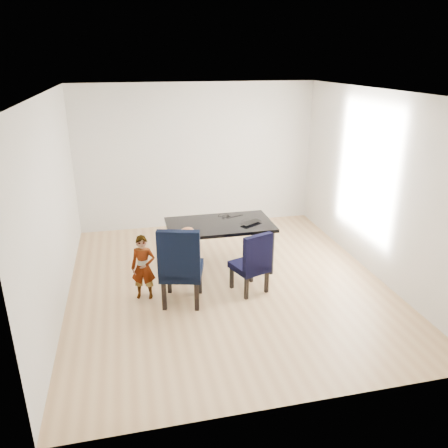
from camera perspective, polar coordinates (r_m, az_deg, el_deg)
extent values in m
cube|color=tan|center=(6.49, 0.39, -7.68)|extent=(4.50, 5.00, 0.01)
cube|color=white|center=(5.71, 0.47, 16.92)|extent=(4.50, 5.00, 0.01)
cube|color=silver|center=(8.34, -3.55, 8.77)|extent=(4.50, 0.01, 2.70)
cube|color=beige|center=(3.75, 9.29, -7.32)|extent=(4.50, 0.01, 2.70)
cube|color=silver|center=(5.89, -21.45, 2.12)|extent=(0.01, 5.00, 2.70)
cube|color=silver|center=(6.82, 19.27, 4.84)|extent=(0.01, 5.00, 2.70)
cube|color=black|center=(6.76, -0.56, -2.87)|extent=(1.60, 0.90, 0.75)
cube|color=black|center=(5.80, -5.56, -5.20)|extent=(0.66, 0.68, 1.12)
cube|color=black|center=(6.10, 3.33, -4.86)|extent=(0.56, 0.57, 0.91)
imported|color=orange|center=(6.01, -10.49, -5.60)|extent=(0.37, 0.29, 0.91)
cylinder|color=white|center=(6.28, -4.86, -1.08)|extent=(0.34, 0.34, 0.01)
ellipsoid|color=#9F5D38|center=(6.28, -4.80, -0.72)|extent=(0.17, 0.09, 0.07)
imported|color=black|center=(6.65, 3.23, 0.29)|extent=(0.42, 0.37, 0.03)
torus|color=black|center=(6.85, 0.31, 0.87)|extent=(0.17, 0.17, 0.01)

